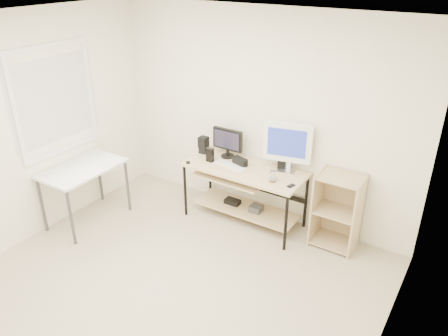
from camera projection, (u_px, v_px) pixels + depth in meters
room at (142, 174)px, 3.90m from camera, size 4.01×4.01×2.62m
desk at (243, 183)px, 5.41m from camera, size 1.50×0.65×0.75m
side_table at (83, 173)px, 5.35m from camera, size 0.60×1.00×0.75m
shelf_unit at (338, 210)px, 5.00m from camera, size 0.50×0.40×0.90m
black_monitor at (228, 141)px, 5.51m from camera, size 0.41×0.17×0.38m
white_imac at (288, 144)px, 5.08m from camera, size 0.57×0.18×0.61m
keyboard at (230, 165)px, 5.36m from camera, size 0.44×0.19×0.01m
mouse at (273, 179)px, 5.00m from camera, size 0.08×0.11×0.04m
center_speaker at (240, 162)px, 5.36m from camera, size 0.21×0.13×0.10m
speaker_left at (204, 145)px, 5.67m from camera, size 0.11×0.11×0.22m
speaker_right at (281, 164)px, 5.27m from camera, size 0.12×0.12×0.11m
audio_controller at (210, 155)px, 5.44m from camera, size 0.09×0.06×0.18m
volume_puck at (188, 162)px, 5.42m from camera, size 0.07×0.07×0.02m
smartphone at (291, 186)px, 4.89m from camera, size 0.08×0.11×0.01m
coaster at (272, 182)px, 4.98m from camera, size 0.11×0.11×0.01m
drinking_glass at (273, 176)px, 4.95m from camera, size 0.09×0.09×0.13m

